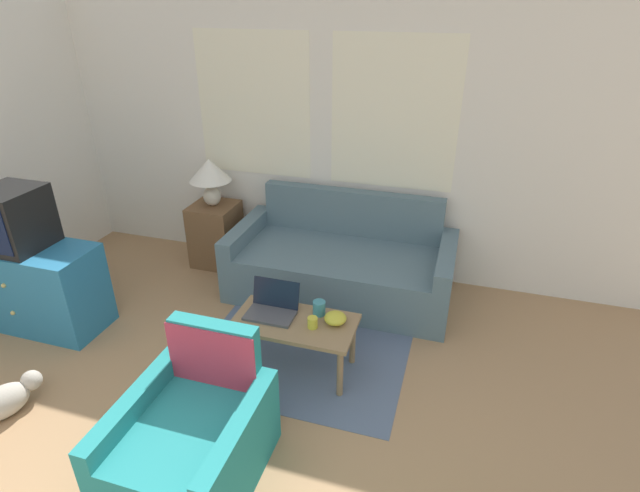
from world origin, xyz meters
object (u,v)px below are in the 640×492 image
object	(u,v)px
cup_yellow	(319,308)
couch	(342,265)
table_lamp	(210,174)
cup_navy	(313,323)
cat_black	(6,400)
armchair	(195,437)
television	(13,219)
laptop	(272,307)
snack_bowl	(335,318)
coffee_table	(294,328)

from	to	relation	value
cup_yellow	couch	bearing A→B (deg)	95.25
table_lamp	cup_yellow	size ratio (longest dim) A/B	4.40
cup_navy	cat_black	bearing A→B (deg)	-152.32
couch	armchair	size ratio (longest dim) A/B	2.32
armchair	television	world-z (taller)	television
laptop	cup_navy	world-z (taller)	laptop
couch	cup_yellow	size ratio (longest dim) A/B	18.57
cup_navy	snack_bowl	size ratio (longest dim) A/B	0.51
television	coffee_table	distance (m)	2.30
coffee_table	laptop	xyz separation A→B (m)	(-0.18, 0.05, 0.11)
couch	cup_navy	size ratio (longest dim) A/B	24.61
armchair	table_lamp	bearing A→B (deg)	114.82
coffee_table	laptop	distance (m)	0.22
coffee_table	cup_navy	size ratio (longest dim) A/B	10.93
couch	cup_yellow	world-z (taller)	couch
television	cup_yellow	distance (m)	2.42
table_lamp	cup_yellow	bearing A→B (deg)	-38.94
television	cat_black	size ratio (longest dim) A/B	0.80
coffee_table	cat_black	distance (m)	1.94
couch	cat_black	distance (m)	2.73
television	coffee_table	world-z (taller)	television
couch	cup_yellow	distance (m)	1.03
armchair	television	distance (m)	2.29
television	snack_bowl	distance (m)	2.55
couch	cup_navy	world-z (taller)	couch
cup_yellow	snack_bowl	world-z (taller)	cup_yellow
laptop	snack_bowl	distance (m)	0.47
television	cup_yellow	xyz separation A→B (m)	(2.36, 0.22, -0.48)
cup_navy	armchair	bearing A→B (deg)	-111.80
laptop	table_lamp	bearing A→B (deg)	131.81
laptop	snack_bowl	world-z (taller)	laptop
table_lamp	cup_yellow	xyz separation A→B (m)	(1.45, -1.17, -0.48)
television	cup_yellow	bearing A→B (deg)	5.33
television	cup_navy	world-z (taller)	television
couch	snack_bowl	size ratio (longest dim) A/B	12.55
couch	television	size ratio (longest dim) A/B	4.14
table_lamp	cat_black	bearing A→B (deg)	-98.75
coffee_table	snack_bowl	bearing A→B (deg)	13.16
armchair	snack_bowl	world-z (taller)	armchair
armchair	cup_yellow	bearing A→B (deg)	71.33
laptop	cup_navy	bearing A→B (deg)	-13.83
table_lamp	laptop	size ratio (longest dim) A/B	1.33
television	laptop	world-z (taller)	television
coffee_table	laptop	world-z (taller)	laptop
armchair	snack_bowl	bearing A→B (deg)	63.82
armchair	table_lamp	xyz separation A→B (m)	(-1.06, 2.30, 0.70)
armchair	cup_navy	xyz separation A→B (m)	(0.39, 0.97, 0.20)
table_lamp	armchair	bearing A→B (deg)	-65.18
television	snack_bowl	world-z (taller)	television
armchair	cat_black	world-z (taller)	armchair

